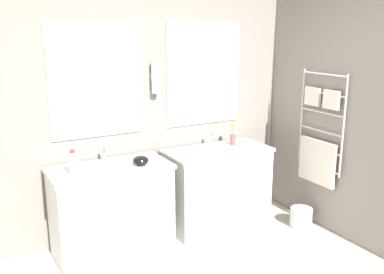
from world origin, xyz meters
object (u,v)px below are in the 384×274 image
object	(u,v)px
amenity_bowl	(141,160)
waste_bin	(301,217)
vanity_right	(219,188)
vanity_left	(113,210)
toiletry_bottle	(73,164)
flower_vase	(233,136)

from	to	relation	value
amenity_bowl	waste_bin	world-z (taller)	amenity_bowl
vanity_right	vanity_left	bearing A→B (deg)	180.00
toiletry_bottle	amenity_bowl	bearing A→B (deg)	-1.02
vanity_right	waste_bin	distance (m)	0.91
vanity_right	waste_bin	world-z (taller)	vanity_right
vanity_right	waste_bin	size ratio (longest dim) A/B	4.64
amenity_bowl	flower_vase	bearing A→B (deg)	8.22
amenity_bowl	flower_vase	xyz separation A→B (m)	(1.10, 0.16, 0.06)
vanity_right	waste_bin	xyz separation A→B (m)	(0.73, -0.44, -0.31)
toiletry_bottle	flower_vase	world-z (taller)	flower_vase
vanity_left	amenity_bowl	xyz separation A→B (m)	(0.26, -0.06, 0.45)
vanity_left	waste_bin	distance (m)	1.94
vanity_right	amenity_bowl	distance (m)	0.99
vanity_right	toiletry_bottle	bearing A→B (deg)	-177.95
flower_vase	waste_bin	xyz separation A→B (m)	(0.51, -0.54, -0.81)
flower_vase	amenity_bowl	bearing A→B (deg)	-171.78
flower_vase	toiletry_bottle	bearing A→B (deg)	-174.98
toiletry_bottle	flower_vase	xyz separation A→B (m)	(1.69, 0.15, -0.01)
flower_vase	vanity_right	bearing A→B (deg)	-156.88
toiletry_bottle	vanity_left	bearing A→B (deg)	8.91
vanity_left	waste_bin	xyz separation A→B (m)	(1.86, -0.44, -0.31)
vanity_right	flower_vase	size ratio (longest dim) A/B	4.51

